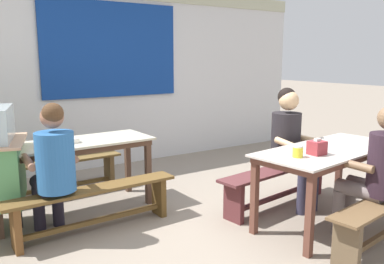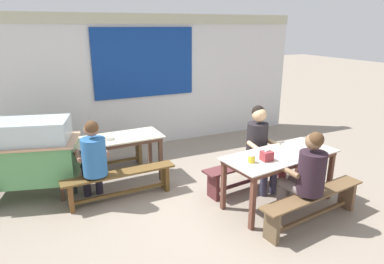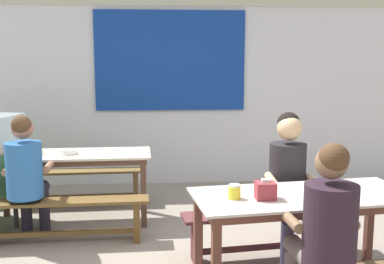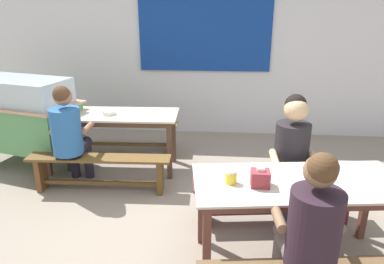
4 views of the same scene
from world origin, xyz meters
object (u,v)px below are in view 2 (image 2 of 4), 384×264
at_px(person_near_front, 307,173).
at_px(dining_table_near, 280,159).
at_px(dining_table_far, 108,143).
at_px(soup_bowl, 108,138).
at_px(bench_near_back, 249,170).
at_px(bench_near_front, 313,204).
at_px(person_left_back_turned, 93,157).
at_px(food_cart, 26,153).
at_px(tissue_box, 267,156).
at_px(person_right_near_table, 259,143).
at_px(bench_far_back, 102,154).
at_px(condiment_jar, 251,159).
at_px(bench_far_front, 120,181).

bearing_deg(person_near_front, dining_table_near, 86.53).
height_order(dining_table_far, soup_bowl, soup_bowl).
distance_m(bench_near_back, bench_near_front, 1.22).
height_order(dining_table_near, person_left_back_turned, person_left_back_turned).
distance_m(person_left_back_turned, soup_bowl, 0.61).
height_order(food_cart, person_left_back_turned, person_left_back_turned).
bearing_deg(dining_table_far, bench_near_front, -47.14).
distance_m(food_cart, soup_bowl, 1.18).
bearing_deg(dining_table_near, person_near_front, -93.47).
bearing_deg(bench_near_back, soup_bowl, 152.44).
xyz_separation_m(bench_near_back, tissue_box, (-0.24, -0.71, 0.54)).
bearing_deg(dining_table_far, person_left_back_turned, -119.54).
height_order(dining_table_far, person_right_near_table, person_right_near_table).
height_order(bench_far_back, person_right_near_table, person_right_near_table).
distance_m(dining_table_far, soup_bowl, 0.11).
height_order(bench_near_back, bench_near_front, same).
height_order(person_left_back_turned, tissue_box, person_left_back_turned).
bearing_deg(bench_near_front, condiment_jar, 139.51).
relative_size(person_right_near_table, person_near_front, 1.03).
xyz_separation_m(bench_far_front, soup_bowl, (-0.02, 0.57, 0.50)).
height_order(bench_near_back, food_cart, food_cart).
bearing_deg(person_near_front, bench_near_back, 92.18).
bearing_deg(person_left_back_turned, soup_bowl, 58.63).
bearing_deg(bench_far_front, dining_table_near, -27.80).
distance_m(bench_near_back, soup_bowl, 2.27).
bearing_deg(bench_far_back, dining_table_near, -47.94).
bearing_deg(bench_far_back, condiment_jar, -57.24).
xyz_separation_m(dining_table_far, condiment_jar, (1.50, -1.76, 0.13)).
distance_m(food_cart, person_left_back_turned, 1.04).
xyz_separation_m(food_cart, person_left_back_turned, (0.86, -0.59, 0.01)).
bearing_deg(dining_table_near, dining_table_far, 140.61).
bearing_deg(bench_far_front, bench_near_front, -38.57).
relative_size(person_left_back_turned, tissue_box, 8.43).
height_order(dining_table_near, tissue_box, tissue_box).
height_order(person_left_back_turned, condiment_jar, person_left_back_turned).
height_order(bench_near_front, person_near_front, person_near_front).
xyz_separation_m(bench_near_front, person_near_front, (-0.11, 0.06, 0.43)).
xyz_separation_m(food_cart, tissue_box, (2.90, -1.81, 0.13)).
bearing_deg(dining_table_near, bench_near_back, 97.27).
height_order(tissue_box, soup_bowl, tissue_box).
relative_size(dining_table_near, bench_near_front, 1.02).
xyz_separation_m(dining_table_far, bench_near_front, (2.12, -2.28, -0.40)).
bearing_deg(condiment_jar, person_right_near_table, 47.46).
distance_m(bench_far_back, food_cart, 1.36).
height_order(bench_near_front, food_cart, food_cart).
xyz_separation_m(bench_far_front, person_right_near_table, (2.07, -0.50, 0.45)).
relative_size(bench_near_back, tissue_box, 11.07).
bearing_deg(soup_bowl, bench_far_front, -87.50).
relative_size(bench_far_front, condiment_jar, 15.63).
bearing_deg(bench_far_back, dining_table_far, -87.88).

